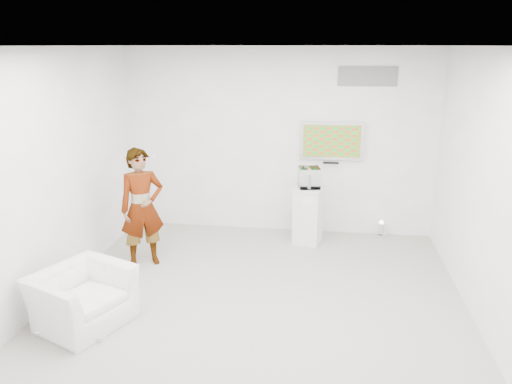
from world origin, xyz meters
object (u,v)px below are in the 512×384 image
tv (332,141)px  person (142,208)px  armchair (82,298)px  floor_uplight (381,229)px  pedestal (308,215)px

tv → person: 3.13m
armchair → floor_uplight: (3.56, 3.13, -0.18)m
tv → person: bearing=-148.2°
pedestal → armchair: bearing=-130.9°
person → pedestal: person is taller
person → floor_uplight: person is taller
person → armchair: (-0.13, -1.63, -0.52)m
armchair → pedestal: bearing=-17.2°
person → armchair: size_ratio=1.72×
tv → pedestal: size_ratio=1.11×
tv → armchair: (-2.71, -3.24, -1.23)m
tv → pedestal: bearing=-124.0°
person → pedestal: (2.26, 1.12, -0.39)m
pedestal → floor_uplight: pedestal is taller
person → pedestal: bearing=-6.8°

